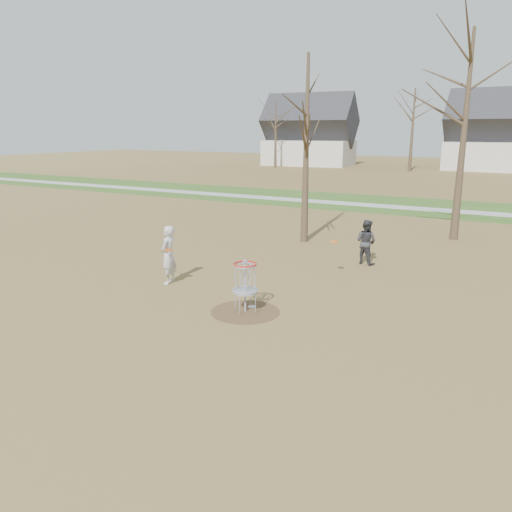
{
  "coord_description": "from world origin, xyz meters",
  "views": [
    {
      "loc": [
        6.07,
        -10.56,
        4.59
      ],
      "look_at": [
        -0.5,
        1.5,
        1.1
      ],
      "focal_mm": 35.0,
      "sensor_mm": 36.0,
      "label": 1
    }
  ],
  "objects_px": {
    "disc_grounded": "(252,307)",
    "disc_golf_basket": "(245,278)",
    "player_standing": "(168,255)",
    "player_throwing": "(366,242)"
  },
  "relations": [
    {
      "from": "disc_grounded",
      "to": "disc_golf_basket",
      "type": "bearing_deg",
      "value": -90.27
    },
    {
      "from": "player_standing",
      "to": "player_throwing",
      "type": "distance_m",
      "value": 6.91
    },
    {
      "from": "disc_grounded",
      "to": "disc_golf_basket",
      "type": "height_order",
      "value": "disc_golf_basket"
    },
    {
      "from": "player_standing",
      "to": "player_throwing",
      "type": "relative_size",
      "value": 1.14
    },
    {
      "from": "player_throwing",
      "to": "disc_golf_basket",
      "type": "bearing_deg",
      "value": 93.57
    },
    {
      "from": "disc_grounded",
      "to": "player_standing",
      "type": "bearing_deg",
      "value": 168.1
    },
    {
      "from": "player_throwing",
      "to": "disc_grounded",
      "type": "xyz_separation_m",
      "value": [
        -1.32,
        -5.83,
        -0.76
      ]
    },
    {
      "from": "player_throwing",
      "to": "disc_grounded",
      "type": "relative_size",
      "value": 7.14
    },
    {
      "from": "disc_grounded",
      "to": "disc_golf_basket",
      "type": "distance_m",
      "value": 0.96
    },
    {
      "from": "disc_golf_basket",
      "to": "player_throwing",
      "type": "bearing_deg",
      "value": 77.97
    }
  ]
}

